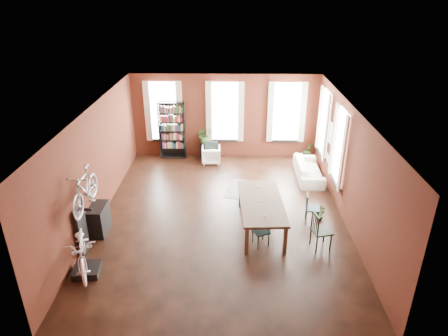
{
  "coord_description": "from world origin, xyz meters",
  "views": [
    {
      "loc": [
        0.3,
        -9.97,
        6.19
      ],
      "look_at": [
        0.05,
        0.6,
        1.26
      ],
      "focal_mm": 32.0,
      "sensor_mm": 36.0,
      "label": 1
    }
  ],
  "objects_px": {
    "plant_stand": "(205,150)",
    "bicycle_floor": "(79,233)",
    "bike_trainer": "(87,270)",
    "cream_sofa": "(309,167)",
    "bookshelf": "(172,130)",
    "dining_chair_a": "(261,231)",
    "dining_chair_c": "(321,231)",
    "dining_table": "(261,215)",
    "console_table": "(99,219)",
    "dining_chair_d": "(312,208)",
    "dining_chair_b": "(259,217)",
    "white_armchair": "(211,154)"
  },
  "relations": [
    {
      "from": "dining_table",
      "to": "bicycle_floor",
      "type": "bearing_deg",
      "value": -157.85
    },
    {
      "from": "dining_table",
      "to": "dining_chair_a",
      "type": "distance_m",
      "value": 0.76
    },
    {
      "from": "dining_chair_a",
      "to": "dining_chair_d",
      "type": "relative_size",
      "value": 0.96
    },
    {
      "from": "dining_chair_b",
      "to": "bicycle_floor",
      "type": "xyz_separation_m",
      "value": [
        -4.14,
        -1.9,
        0.72
      ]
    },
    {
      "from": "bike_trainer",
      "to": "plant_stand",
      "type": "height_order",
      "value": "plant_stand"
    },
    {
      "from": "dining_table",
      "to": "bookshelf",
      "type": "bearing_deg",
      "value": 119.18
    },
    {
      "from": "white_armchair",
      "to": "bicycle_floor",
      "type": "distance_m",
      "value": 6.94
    },
    {
      "from": "dining_chair_c",
      "to": "console_table",
      "type": "xyz_separation_m",
      "value": [
        -5.84,
        0.56,
        -0.11
      ]
    },
    {
      "from": "dining_chair_d",
      "to": "plant_stand",
      "type": "bearing_deg",
      "value": 43.31
    },
    {
      "from": "dining_table",
      "to": "plant_stand",
      "type": "height_order",
      "value": "dining_table"
    },
    {
      "from": "console_table",
      "to": "plant_stand",
      "type": "relative_size",
      "value": 1.31
    },
    {
      "from": "dining_chair_a",
      "to": "plant_stand",
      "type": "distance_m",
      "value": 5.96
    },
    {
      "from": "bookshelf",
      "to": "cream_sofa",
      "type": "bearing_deg",
      "value": -18.95
    },
    {
      "from": "dining_table",
      "to": "console_table",
      "type": "xyz_separation_m",
      "value": [
        -4.37,
        -0.29,
        -0.03
      ]
    },
    {
      "from": "cream_sofa",
      "to": "console_table",
      "type": "height_order",
      "value": "cream_sofa"
    },
    {
      "from": "white_armchair",
      "to": "cream_sofa",
      "type": "distance_m",
      "value": 3.66
    },
    {
      "from": "dining_chair_b",
      "to": "bike_trainer",
      "type": "xyz_separation_m",
      "value": [
        -4.11,
        -1.92,
        -0.31
      ]
    },
    {
      "from": "dining_chair_a",
      "to": "dining_chair_c",
      "type": "xyz_separation_m",
      "value": [
        1.52,
        -0.09,
        0.1
      ]
    },
    {
      "from": "dining_chair_c",
      "to": "dining_chair_d",
      "type": "distance_m",
      "value": 1.24
    },
    {
      "from": "dining_table",
      "to": "dining_chair_a",
      "type": "bearing_deg",
      "value": -95.97
    },
    {
      "from": "bike_trainer",
      "to": "cream_sofa",
      "type": "bearing_deg",
      "value": 40.8
    },
    {
      "from": "cream_sofa",
      "to": "dining_table",
      "type": "bearing_deg",
      "value": 149.89
    },
    {
      "from": "dining_table",
      "to": "cream_sofa",
      "type": "relative_size",
      "value": 1.2
    },
    {
      "from": "dining_table",
      "to": "plant_stand",
      "type": "relative_size",
      "value": 4.09
    },
    {
      "from": "bike_trainer",
      "to": "bicycle_floor",
      "type": "height_order",
      "value": "bicycle_floor"
    },
    {
      "from": "white_armchair",
      "to": "cream_sofa",
      "type": "bearing_deg",
      "value": 158.18
    },
    {
      "from": "plant_stand",
      "to": "bicycle_floor",
      "type": "distance_m",
      "value": 7.32
    },
    {
      "from": "console_table",
      "to": "bicycle_floor",
      "type": "height_order",
      "value": "bicycle_floor"
    },
    {
      "from": "plant_stand",
      "to": "bicycle_floor",
      "type": "relative_size",
      "value": 0.33
    },
    {
      "from": "dining_chair_d",
      "to": "dining_chair_b",
      "type": "bearing_deg",
      "value": 113.65
    },
    {
      "from": "dining_chair_b",
      "to": "dining_chair_a",
      "type": "bearing_deg",
      "value": 7.87
    },
    {
      "from": "cream_sofa",
      "to": "bicycle_floor",
      "type": "distance_m",
      "value": 8.01
    },
    {
      "from": "dining_table",
      "to": "bookshelf",
      "type": "xyz_separation_m",
      "value": [
        -3.09,
        4.91,
        0.67
      ]
    },
    {
      "from": "dining_chair_b",
      "to": "white_armchair",
      "type": "bearing_deg",
      "value": -154.72
    },
    {
      "from": "bicycle_floor",
      "to": "dining_table",
      "type": "bearing_deg",
      "value": 4.08
    },
    {
      "from": "console_table",
      "to": "plant_stand",
      "type": "xyz_separation_m",
      "value": [
        2.52,
        5.2,
        -0.09
      ]
    },
    {
      "from": "white_armchair",
      "to": "dining_chair_c",
      "type": "bearing_deg",
      "value": 117.58
    },
    {
      "from": "plant_stand",
      "to": "bookshelf",
      "type": "bearing_deg",
      "value": 180.0
    },
    {
      "from": "white_armchair",
      "to": "cream_sofa",
      "type": "relative_size",
      "value": 0.33
    },
    {
      "from": "dining_chair_c",
      "to": "dining_chair_d",
      "type": "xyz_separation_m",
      "value": [
        -0.0,
        1.24,
        -0.08
      ]
    },
    {
      "from": "dining_table",
      "to": "white_armchair",
      "type": "distance_m",
      "value": 4.69
    },
    {
      "from": "dining_table",
      "to": "console_table",
      "type": "height_order",
      "value": "dining_table"
    },
    {
      "from": "dining_chair_c",
      "to": "white_armchair",
      "type": "distance_m",
      "value": 6.09
    },
    {
      "from": "dining_table",
      "to": "dining_chair_d",
      "type": "bearing_deg",
      "value": 11.83
    },
    {
      "from": "bookshelf",
      "to": "console_table",
      "type": "relative_size",
      "value": 2.75
    },
    {
      "from": "bicycle_floor",
      "to": "bookshelf",
      "type": "bearing_deg",
      "value": 59.79
    },
    {
      "from": "dining_chair_a",
      "to": "bookshelf",
      "type": "relative_size",
      "value": 0.37
    },
    {
      "from": "dining_table",
      "to": "dining_chair_b",
      "type": "height_order",
      "value": "dining_table"
    },
    {
      "from": "dining_chair_c",
      "to": "bike_trainer",
      "type": "distance_m",
      "value": 5.77
    },
    {
      "from": "dining_chair_d",
      "to": "bike_trainer",
      "type": "distance_m",
      "value": 6.13
    }
  ]
}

